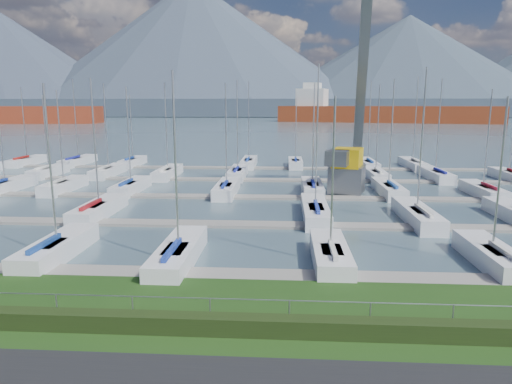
{
  "coord_description": "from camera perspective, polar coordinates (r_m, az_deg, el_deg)",
  "views": [
    {
      "loc": [
        1.75,
        -15.99,
        8.41
      ],
      "look_at": [
        0.0,
        12.0,
        3.0
      ],
      "focal_mm": 32.0,
      "sensor_mm": 36.0,
      "label": 1
    }
  ],
  "objects": [
    {
      "name": "path",
      "position": [
        15.57,
        -3.71,
        -21.76
      ],
      "size": [
        160.0,
        2.0,
        0.04
      ],
      "primitive_type": "cube",
      "color": "black",
      "rests_on": "grass"
    },
    {
      "name": "water",
      "position": [
        276.14,
        3.25,
        9.07
      ],
      "size": [
        800.0,
        540.0,
        0.2
      ],
      "primitive_type": "cube",
      "color": "#4A606C"
    },
    {
      "name": "hedge",
      "position": [
        17.64,
        -2.62,
        -16.28
      ],
      "size": [
        80.0,
        0.7,
        0.7
      ],
      "primitive_type": "cube",
      "color": "#203011",
      "rests_on": "grass"
    },
    {
      "name": "fence",
      "position": [
        17.63,
        -2.5,
        -13.23
      ],
      "size": [
        80.0,
        0.04,
        0.04
      ],
      "primitive_type": "cylinder",
      "rotation": [
        0.0,
        1.57,
        0.0
      ],
      "color": "gray",
      "rests_on": "grass"
    },
    {
      "name": "foothill",
      "position": [
        346.01,
        3.34,
        10.5
      ],
      "size": [
        900.0,
        80.0,
        12.0
      ],
      "primitive_type": "cube",
      "color": "#3B4857",
      "rests_on": "water"
    },
    {
      "name": "mountains",
      "position": [
        422.39,
        4.5,
        16.09
      ],
      "size": [
        1190.0,
        360.0,
        115.0
      ],
      "color": "#425261",
      "rests_on": "water"
    },
    {
      "name": "docks",
      "position": [
        42.91,
        1.17,
        -0.69
      ],
      "size": [
        90.0,
        41.6,
        0.25
      ],
      "color": "slate",
      "rests_on": "water"
    },
    {
      "name": "crane",
      "position": [
        46.35,
        11.82,
        6.88
      ],
      "size": [
        5.42,
        13.47,
        22.35
      ],
      "rotation": [
        0.0,
        0.0,
        -0.29
      ],
      "color": "#5A5D62",
      "rests_on": "water"
    },
    {
      "name": "cargo_ship_mid",
      "position": [
        233.02,
        14.77,
        9.36
      ],
      "size": [
        104.67,
        44.53,
        21.5
      ],
      "rotation": [
        0.0,
        0.0,
        -0.27
      ],
      "color": "maroon",
      "rests_on": "water"
    },
    {
      "name": "sailboat_fleet",
      "position": [
        44.92,
        -0.75,
        6.96
      ],
      "size": [
        76.06,
        49.92,
        12.84
      ],
      "color": "silver",
      "rests_on": "water"
    }
  ]
}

